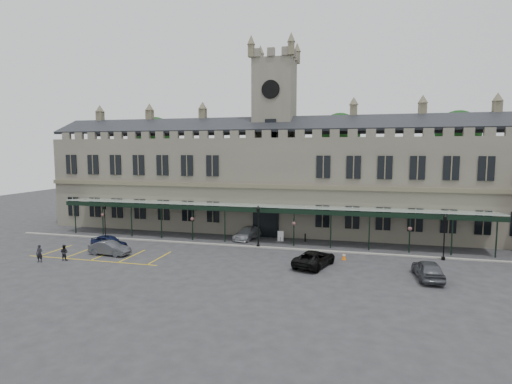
% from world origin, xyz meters
% --- Properties ---
extents(ground, '(140.00, 140.00, 0.00)m').
position_xyz_m(ground, '(0.00, 0.00, 0.00)').
color(ground, '#29292B').
extents(station_building, '(60.00, 10.36, 17.30)m').
position_xyz_m(station_building, '(0.00, 15.91, 6.47)').
color(station_building, '#5B584C').
rests_on(station_building, ground).
extents(clock_tower, '(5.60, 5.60, 24.80)m').
position_xyz_m(clock_tower, '(0.00, 16.00, 13.11)').
color(clock_tower, '#5B584C').
rests_on(clock_tower, ground).
extents(canopy, '(50.00, 4.10, 4.30)m').
position_xyz_m(canopy, '(0.00, 7.46, 2.40)').
color(canopy, '#8C9E93').
rests_on(canopy, ground).
extents(kerb, '(60.00, 0.40, 0.12)m').
position_xyz_m(kerb, '(0.00, 5.50, 0.06)').
color(kerb, gray).
rests_on(kerb, ground).
extents(parking_markings, '(16.00, 6.00, 0.01)m').
position_xyz_m(parking_markings, '(-14.00, -1.50, 0.00)').
color(parking_markings, gold).
rests_on(parking_markings, ground).
extents(tree_behind_left, '(6.00, 6.00, 16.00)m').
position_xyz_m(tree_behind_left, '(-22.00, 25.00, 12.81)').
color(tree_behind_left, '#332314').
rests_on(tree_behind_left, ground).
extents(tree_behind_mid, '(6.00, 6.00, 16.00)m').
position_xyz_m(tree_behind_mid, '(8.00, 25.00, 12.81)').
color(tree_behind_mid, '#332314').
rests_on(tree_behind_mid, ground).
extents(tree_behind_right, '(6.00, 6.00, 16.00)m').
position_xyz_m(tree_behind_right, '(24.00, 25.00, 12.81)').
color(tree_behind_right, '#332314').
rests_on(tree_behind_right, ground).
extents(lamp_post_left, '(0.39, 0.39, 4.14)m').
position_xyz_m(lamp_post_left, '(-18.47, 5.42, 2.45)').
color(lamp_post_left, black).
rests_on(lamp_post_left, ground).
extents(lamp_post_mid, '(0.43, 0.43, 4.58)m').
position_xyz_m(lamp_post_mid, '(0.34, 5.59, 2.72)').
color(lamp_post_mid, black).
rests_on(lamp_post_mid, ground).
extents(lamp_post_right, '(0.43, 0.43, 4.50)m').
position_xyz_m(lamp_post_right, '(18.83, 4.99, 2.67)').
color(lamp_post_right, black).
rests_on(lamp_post_right, ground).
extents(traffic_cone, '(0.43, 0.43, 0.69)m').
position_xyz_m(traffic_cone, '(9.55, 2.76, 0.34)').
color(traffic_cone, orange).
rests_on(traffic_cone, ground).
extents(sign_board, '(0.70, 0.08, 1.19)m').
position_xyz_m(sign_board, '(2.17, 9.04, 0.58)').
color(sign_board, black).
rests_on(sign_board, ground).
extents(bollard_left, '(0.15, 0.15, 0.84)m').
position_xyz_m(bollard_left, '(-1.98, 9.73, 0.42)').
color(bollard_left, black).
rests_on(bollard_left, ground).
extents(bollard_right, '(0.17, 0.17, 0.94)m').
position_xyz_m(bollard_right, '(4.98, 9.48, 0.47)').
color(bollard_right, black).
rests_on(bollard_right, ground).
extents(car_left_a, '(4.63, 2.84, 1.47)m').
position_xyz_m(car_left_a, '(-15.00, 1.04, 0.74)').
color(car_left_a, black).
rests_on(car_left_a, ground).
extents(car_left_b, '(4.30, 1.76, 1.38)m').
position_xyz_m(car_left_b, '(-13.44, -1.13, 0.69)').
color(car_left_b, '#3D4045').
rests_on(car_left_b, ground).
extents(car_taxi, '(3.01, 5.20, 1.42)m').
position_xyz_m(car_taxi, '(-1.85, 9.27, 0.71)').
color(car_taxi, '#A5A8AD').
rests_on(car_taxi, ground).
extents(car_van, '(3.96, 5.71, 1.45)m').
position_xyz_m(car_van, '(7.00, -0.11, 0.72)').
color(car_van, black).
rests_on(car_van, ground).
extents(car_right_a, '(2.22, 4.80, 1.59)m').
position_xyz_m(car_right_a, '(16.39, -1.51, 0.80)').
color(car_right_a, '#3D4045').
rests_on(car_right_a, ground).
extents(person_a, '(0.68, 0.54, 1.65)m').
position_xyz_m(person_a, '(-18.27, -5.07, 0.82)').
color(person_a, black).
rests_on(person_a, ground).
extents(person_b, '(0.81, 0.66, 1.53)m').
position_xyz_m(person_b, '(-16.45, -3.98, 0.76)').
color(person_b, black).
rests_on(person_b, ground).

